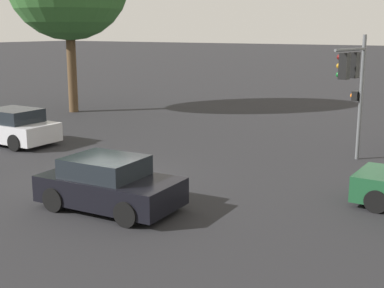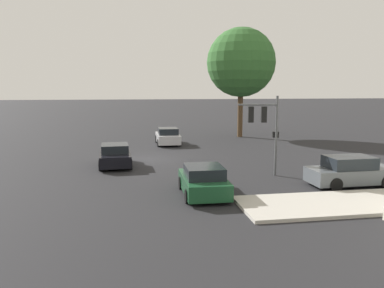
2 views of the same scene
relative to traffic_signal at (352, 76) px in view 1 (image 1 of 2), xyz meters
name	(u,v)px [view 1 (image 1 of 2)]	position (x,y,z in m)	size (l,w,h in m)	color
ground_plane	(105,178)	(-6.18, -6.24, -3.14)	(300.00, 300.00, 0.00)	black
traffic_signal	(352,76)	(0.00, 0.00, 0.00)	(0.62, 2.40, 4.58)	#515456
crossing_car_1	(12,127)	(-13.01, -4.17, -2.43)	(3.97, 2.04, 1.50)	#B7B7BC
crossing_car_2	(109,184)	(-4.07, -8.50, -2.47)	(3.88, 2.16, 1.42)	black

